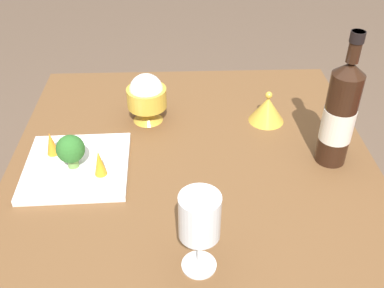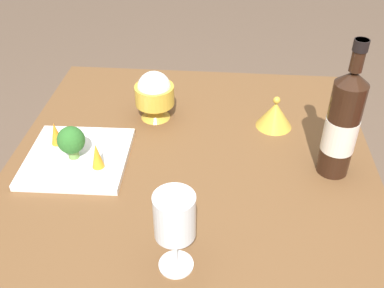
% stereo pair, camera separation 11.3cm
% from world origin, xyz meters
% --- Properties ---
extents(dining_table, '(0.92, 0.92, 0.73)m').
position_xyz_m(dining_table, '(0.00, 0.00, 0.65)').
color(dining_table, brown).
rests_on(dining_table, ground_plane).
extents(wine_bottle, '(0.08, 0.08, 0.34)m').
position_xyz_m(wine_bottle, '(-0.35, 0.04, 0.87)').
color(wine_bottle, black).
rests_on(wine_bottle, dining_table).
extents(wine_glass, '(0.08, 0.08, 0.18)m').
position_xyz_m(wine_glass, '(0.00, 0.36, 0.86)').
color(wine_glass, white).
rests_on(wine_glass, dining_table).
extents(rice_bowl, '(0.11, 0.11, 0.14)m').
position_xyz_m(rice_bowl, '(0.12, -0.16, 0.80)').
color(rice_bowl, gold).
rests_on(rice_bowl, dining_table).
extents(rice_bowl_lid, '(0.10, 0.10, 0.09)m').
position_xyz_m(rice_bowl_lid, '(-0.22, -0.15, 0.77)').
color(rice_bowl_lid, gold).
rests_on(rice_bowl_lid, dining_table).
extents(serving_plate, '(0.26, 0.26, 0.02)m').
position_xyz_m(serving_plate, '(0.28, 0.05, 0.74)').
color(serving_plate, white).
rests_on(serving_plate, dining_table).
extents(broccoli_floret, '(0.07, 0.07, 0.09)m').
position_xyz_m(broccoli_floret, '(0.29, 0.06, 0.80)').
color(broccoli_floret, '#729E4C').
rests_on(broccoli_floret, serving_plate).
extents(carrot_garnish_left, '(0.03, 0.03, 0.07)m').
position_xyz_m(carrot_garnish_left, '(0.22, 0.09, 0.78)').
color(carrot_garnish_left, orange).
rests_on(carrot_garnish_left, serving_plate).
extents(carrot_garnish_right, '(0.03, 0.03, 0.06)m').
position_xyz_m(carrot_garnish_right, '(0.35, 0.01, 0.78)').
color(carrot_garnish_right, orange).
rests_on(carrot_garnish_right, serving_plate).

